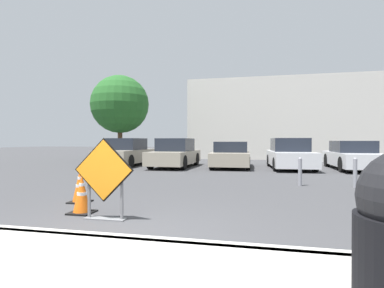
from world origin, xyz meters
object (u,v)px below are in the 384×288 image
parked_car_fourth (290,155)px  parked_car_fifth (353,156)px  bollard_second (355,172)px  bollard_nearest (300,171)px  traffic_cone_nearest (82,194)px  parked_car_nearest (127,153)px  parked_car_third (231,155)px  traffic_cone_second (80,186)px  parked_car_second (175,154)px  road_closed_sign (104,177)px

parked_car_fourth → parked_car_fifth: (2.86, 0.22, -0.04)m
bollard_second → parked_car_fifth: bearing=74.8°
parked_car_fifth → bollard_nearest: parked_car_fifth is taller
traffic_cone_nearest → bollard_second: 7.47m
parked_car_nearest → parked_car_third: 5.71m
traffic_cone_nearest → traffic_cone_second: same height
traffic_cone_nearest → bollard_nearest: bearing=45.0°
parked_car_fourth → parked_car_fifth: parked_car_fourth is taller
bollard_nearest → parked_car_second: bearing=134.9°
road_closed_sign → bollard_nearest: road_closed_sign is taller
parked_car_second → bollard_second: parked_car_second is taller
traffic_cone_nearest → parked_car_third: (1.89, 10.32, 0.25)m
parked_car_fourth → traffic_cone_second: bearing=56.3°
traffic_cone_second → parked_car_second: bearing=92.3°
parked_car_second → bollard_second: 8.84m
road_closed_sign → traffic_cone_nearest: size_ratio=1.91×
parked_car_third → parked_car_fifth: bearing=178.9°
parked_car_nearest → bollard_second: size_ratio=5.19×
parked_car_second → bollard_nearest: (5.43, -5.46, -0.22)m
traffic_cone_nearest → parked_car_fifth: (7.60, 10.40, 0.28)m
traffic_cone_nearest → bollard_second: (5.99, 4.47, 0.11)m
road_closed_sign → bollard_second: (5.34, 4.81, -0.28)m
traffic_cone_second → parked_car_second: size_ratio=0.17×
parked_car_second → parked_car_fifth: parked_car_second is taller
parked_car_nearest → parked_car_second: parked_car_nearest is taller
parked_car_second → parked_car_fifth: bearing=-175.9°
road_closed_sign → bollard_nearest: size_ratio=1.64×
parked_car_second → parked_car_third: parked_car_second is taller
parked_car_third → bollard_second: parked_car_third is taller
road_closed_sign → parked_car_second: (-1.61, 10.27, -0.07)m
bollard_nearest → parked_car_third: bearing=113.8°
parked_car_third → parked_car_second: bearing=6.0°
road_closed_sign → bollard_nearest: 6.15m
traffic_cone_nearest → bollard_nearest: 6.32m
traffic_cone_nearest → parked_car_fourth: 11.23m
parked_car_second → bollard_second: size_ratio=5.01×
road_closed_sign → parked_car_second: bearing=98.9°
road_closed_sign → parked_car_nearest: bearing=112.9°
parked_car_third → parked_car_fifth: size_ratio=0.89×
parked_car_fifth → bollard_second: bearing=74.9°
parked_car_nearest → parked_car_fifth: bearing=-179.6°
parked_car_second → parked_car_fifth: size_ratio=0.94×
parked_car_fifth → parked_car_third: bearing=1.0°
road_closed_sign → traffic_cone_nearest: bearing=152.1°
parked_car_fourth → parked_car_nearest: bearing=-4.3°
parked_car_fourth → road_closed_sign: bearing=64.8°
parked_car_nearest → bollard_second: 11.39m
traffic_cone_second → parked_car_fourth: bearing=60.1°
bollard_nearest → bollard_second: bollard_second is taller
parked_car_nearest → parked_car_third: size_ratio=1.09×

